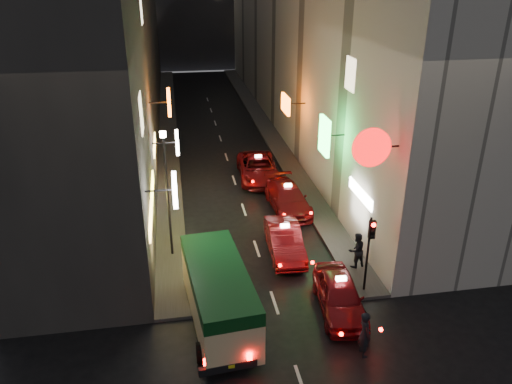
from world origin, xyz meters
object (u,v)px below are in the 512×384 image
taxi_near (340,293)px  traffic_light (370,240)px  pedestrian_crossing (365,331)px  minibus (218,290)px  lamp_post (167,187)px

taxi_near → traffic_light: (1.48, 0.91, 1.83)m
taxi_near → pedestrian_crossing: 2.62m
minibus → lamp_post: bearing=107.9°
taxi_near → pedestrian_crossing: bearing=-88.6°
minibus → taxi_near: 5.01m
minibus → traffic_light: bearing=8.5°
minibus → pedestrian_crossing: bearing=-27.0°
taxi_near → pedestrian_crossing: (0.06, -2.61, 0.19)m
pedestrian_crossing → lamp_post: size_ratio=0.33×
traffic_light → lamp_post: 9.42m
taxi_near → lamp_post: 9.10m
taxi_near → lamp_post: bearing=141.0°
pedestrian_crossing → traffic_light: (1.42, 3.52, 1.64)m
minibus → lamp_post: (-1.77, 5.49, 2.10)m
traffic_light → lamp_post: bearing=151.1°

